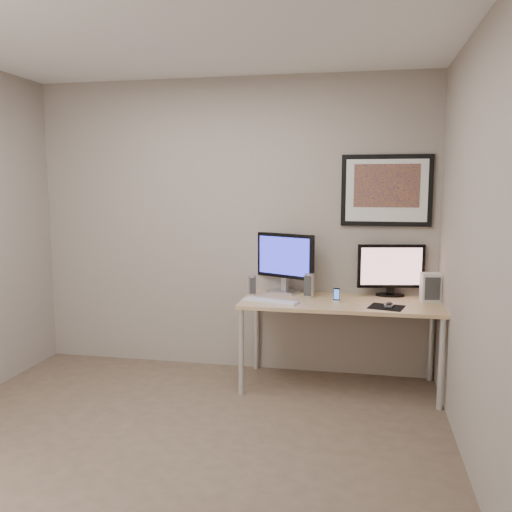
% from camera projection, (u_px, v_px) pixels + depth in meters
% --- Properties ---
extents(floor, '(3.60, 3.60, 0.00)m').
position_uv_depth(floor, '(167.00, 454.00, 3.38)').
color(floor, brown).
rests_on(floor, ground).
extents(room, '(3.60, 3.60, 3.60)m').
position_uv_depth(room, '(186.00, 189.00, 3.60)').
color(room, white).
rests_on(room, ground).
extents(desk, '(1.60, 0.70, 0.73)m').
position_uv_depth(desk, '(340.00, 309.00, 4.41)').
color(desk, '#A58250').
rests_on(desk, floor).
extents(framed_art, '(0.75, 0.04, 0.60)m').
position_uv_depth(framed_art, '(386.00, 190.00, 4.54)').
color(framed_art, black).
rests_on(framed_art, room).
extents(monitor_large, '(0.53, 0.28, 0.52)m').
position_uv_depth(monitor_large, '(285.00, 260.00, 4.70)').
color(monitor_large, silver).
rests_on(monitor_large, desk).
extents(monitor_tv, '(0.56, 0.17, 0.44)m').
position_uv_depth(monitor_tv, '(391.00, 269.00, 4.56)').
color(monitor_tv, black).
rests_on(monitor_tv, desk).
extents(speaker_left, '(0.08, 0.08, 0.17)m').
position_uv_depth(speaker_left, '(252.00, 285.00, 4.65)').
color(speaker_left, silver).
rests_on(speaker_left, desk).
extents(speaker_right, '(0.10, 0.10, 0.20)m').
position_uv_depth(speaker_right, '(309.00, 285.00, 4.55)').
color(speaker_right, silver).
rests_on(speaker_right, desk).
extents(phone_dock, '(0.06, 0.06, 0.12)m').
position_uv_depth(phone_dock, '(337.00, 295.00, 4.36)').
color(phone_dock, black).
rests_on(phone_dock, desk).
extents(keyboard, '(0.49, 0.25, 0.02)m').
position_uv_depth(keyboard, '(270.00, 301.00, 4.36)').
color(keyboard, silver).
rests_on(keyboard, desk).
extents(mousepad, '(0.30, 0.28, 0.00)m').
position_uv_depth(mousepad, '(386.00, 307.00, 4.18)').
color(mousepad, black).
rests_on(mousepad, desk).
extents(mouse, '(0.08, 0.11, 0.03)m').
position_uv_depth(mouse, '(389.00, 304.00, 4.19)').
color(mouse, black).
rests_on(mouse, mousepad).
extents(fan_unit, '(0.17, 0.13, 0.23)m').
position_uv_depth(fan_unit, '(431.00, 287.00, 4.37)').
color(fan_unit, silver).
rests_on(fan_unit, desk).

